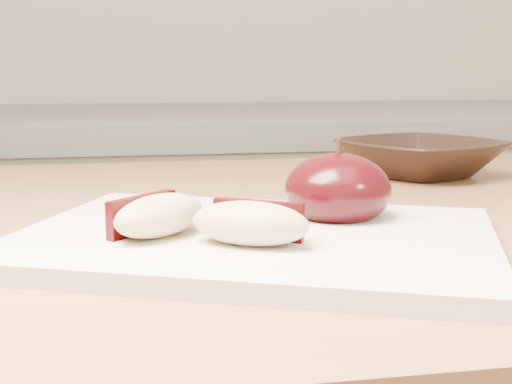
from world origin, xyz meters
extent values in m
cube|color=silver|center=(0.00, 1.20, 0.45)|extent=(2.40, 0.60, 0.90)
cube|color=slate|center=(0.00, 1.20, 0.92)|extent=(2.40, 0.62, 0.04)
cube|color=#8B5E3C|center=(0.00, 0.50, 0.88)|extent=(1.64, 0.64, 0.04)
cube|color=silver|center=(0.06, 0.38, 0.91)|extent=(0.36, 0.32, 0.01)
ellipsoid|color=black|center=(0.13, 0.41, 0.93)|extent=(0.08, 0.08, 0.05)
cylinder|color=black|center=(0.13, 0.41, 0.96)|extent=(0.00, 0.00, 0.01)
ellipsoid|color=tan|center=(0.00, 0.37, 0.92)|extent=(0.07, 0.07, 0.03)
cube|color=black|center=(-0.01, 0.39, 0.92)|extent=(0.04, 0.04, 0.02)
ellipsoid|color=tan|center=(0.05, 0.34, 0.92)|extent=(0.08, 0.07, 0.03)
cube|color=black|center=(0.06, 0.35, 0.92)|extent=(0.05, 0.03, 0.02)
imported|color=black|center=(0.29, 0.65, 0.92)|extent=(0.21, 0.21, 0.04)
camera|label=1|loc=(-0.02, -0.06, 1.01)|focal=50.00mm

